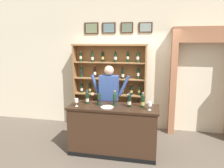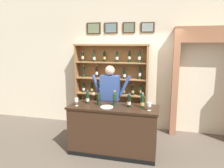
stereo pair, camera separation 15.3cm
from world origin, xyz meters
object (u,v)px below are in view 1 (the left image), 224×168
at_px(tasting_bottle_prosecco, 143,101).
at_px(cheese_plate, 107,107).
at_px(shopkeeper, 109,94).
at_px(wine_glass_center, 150,105).
at_px(tasting_bottle_riserva, 129,100).
at_px(wine_shelf, 110,86).
at_px(tasting_counter, 113,130).
at_px(tasting_bottle_super_tuscan, 87,97).
at_px(wine_glass_spare, 76,101).
at_px(tasting_bottle_grappa, 115,99).
at_px(tasting_bottle_vin_santo, 99,99).

bearing_deg(tasting_bottle_prosecco, cheese_plate, -167.54).
distance_m(shopkeeper, wine_glass_center, 1.20).
height_order(tasting_bottle_prosecco, cheese_plate, tasting_bottle_prosecco).
bearing_deg(tasting_bottle_riserva, wine_shelf, 118.67).
xyz_separation_m(tasting_counter, tasting_bottle_super_tuscan, (-0.56, 0.08, 0.61)).
bearing_deg(tasting_bottle_prosecco, wine_glass_spare, -171.36).
bearing_deg(wine_glass_spare, tasting_bottle_grappa, 17.75).
height_order(tasting_bottle_super_tuscan, wine_glass_center, tasting_bottle_super_tuscan).
xyz_separation_m(tasting_counter, wine_glass_center, (0.70, -0.11, 0.59)).
bearing_deg(wine_glass_spare, tasting_bottle_vin_santo, 23.27).
distance_m(wine_shelf, tasting_bottle_riserva, 1.37).
bearing_deg(wine_shelf, tasting_bottle_riserva, -61.33).
relative_size(tasting_bottle_super_tuscan, wine_glass_center, 1.82).
height_order(tasting_bottle_prosecco, wine_glass_center, tasting_bottle_prosecco).
bearing_deg(wine_glass_spare, shopkeeper, 59.28).
relative_size(shopkeeper, cheese_plate, 6.91).
relative_size(tasting_bottle_vin_santo, tasting_bottle_grappa, 0.90).
xyz_separation_m(shopkeeper, wine_glass_center, (0.93, -0.76, 0.02)).
relative_size(tasting_bottle_grappa, tasting_bottle_prosecco, 1.01).
xyz_separation_m(tasting_bottle_super_tuscan, wine_glass_center, (1.26, -0.19, -0.02)).
height_order(tasting_bottle_grappa, cheese_plate, tasting_bottle_grappa).
height_order(tasting_bottle_vin_santo, wine_glass_center, tasting_bottle_vin_santo).
relative_size(tasting_bottle_super_tuscan, wine_glass_spare, 1.78).
bearing_deg(tasting_counter, tasting_bottle_grappa, 81.34).
distance_m(wine_shelf, tasting_counter, 1.43).
bearing_deg(wine_glass_center, tasting_bottle_vin_santo, 172.23).
distance_m(tasting_counter, tasting_bottle_grappa, 0.62).
relative_size(tasting_bottle_riserva, wine_glass_spare, 1.72).
relative_size(tasting_bottle_grappa, tasting_bottle_riserva, 1.09).
relative_size(tasting_bottle_super_tuscan, tasting_bottle_grappa, 0.95).
height_order(tasting_counter, tasting_bottle_prosecco, tasting_bottle_prosecco).
height_order(wine_shelf, tasting_bottle_grappa, wine_shelf).
xyz_separation_m(tasting_bottle_super_tuscan, tasting_bottle_prosecco, (1.12, -0.04, 0.00)).
height_order(tasting_bottle_riserva, cheese_plate, tasting_bottle_riserva).
distance_m(shopkeeper, tasting_bottle_prosecco, 1.00).
relative_size(tasting_bottle_super_tuscan, tasting_bottle_prosecco, 0.96).
height_order(wine_shelf, cheese_plate, wine_shelf).
bearing_deg(cheese_plate, shopkeeper, 100.01).
xyz_separation_m(tasting_bottle_riserva, cheese_plate, (-0.41, -0.14, -0.12)).
height_order(tasting_bottle_grappa, wine_glass_spare, tasting_bottle_grappa).
height_order(tasting_bottle_prosecco, wine_glass_spare, tasting_bottle_prosecco).
bearing_deg(wine_glass_center, wine_glass_spare, -178.46).
bearing_deg(tasting_bottle_prosecco, tasting_bottle_grappa, 176.22).
bearing_deg(wine_glass_center, tasting_bottle_super_tuscan, 171.29).
height_order(shopkeeper, tasting_bottle_grappa, shopkeeper).
xyz_separation_m(wine_glass_center, cheese_plate, (-0.80, 0.01, -0.10)).
relative_size(wine_shelf, wine_glass_spare, 13.73).
xyz_separation_m(wine_shelf, tasting_bottle_grappa, (0.36, -1.15, -0.02)).
distance_m(wine_shelf, tasting_bottle_prosecco, 1.50).
xyz_separation_m(tasting_bottle_prosecco, wine_glass_center, (0.14, -0.15, -0.02)).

